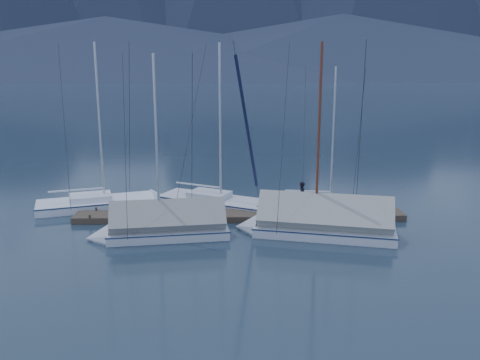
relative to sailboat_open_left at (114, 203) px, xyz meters
name	(u,v)px	position (x,y,z in m)	size (l,w,h in m)	color
ground	(241,231)	(7.44, -4.72, -0.18)	(1000.00, 1000.00, 0.00)	#152330
dock	(240,217)	(7.44, -2.72, -0.07)	(18.00, 1.50, 0.54)	#382D23
mooring_posts	(231,213)	(6.94, -2.72, 0.17)	(15.12, 1.52, 0.35)	#382D23
sailboat_open_left	(114,203)	(0.00, 0.00, 0.00)	(8.20, 4.44, 10.45)	white
sailboat_open_mid	(229,205)	(6.87, -0.58, 0.00)	(8.01, 5.58, 10.41)	silver
sailboat_open_right	(338,206)	(13.28, -0.89, -0.03)	(7.01, 3.13, 9.00)	white
sailboat_covered_near	(312,224)	(10.98, -5.36, 0.33)	(8.34, 4.26, 10.38)	silver
sailboat_covered_far	(157,228)	(3.28, -5.59, 0.29)	(7.12, 3.11, 9.70)	silver
person	(302,196)	(10.92, -2.27, 0.97)	(0.60, 0.39, 1.63)	black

